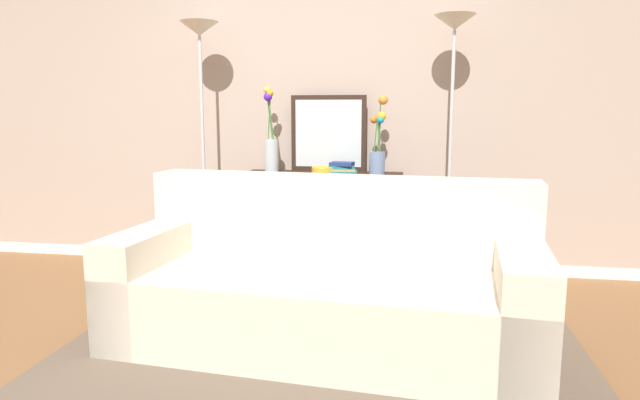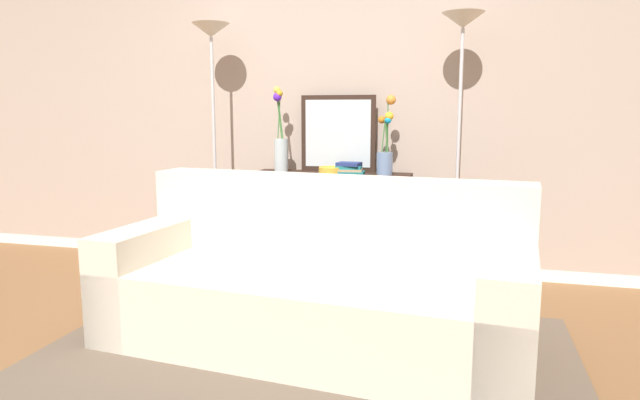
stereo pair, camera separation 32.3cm
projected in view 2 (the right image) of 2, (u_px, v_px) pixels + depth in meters
The scene contains 13 objects.
ground_plane at pixel (217, 376), 2.67m from camera, with size 16.00×16.00×0.02m, color brown.
back_wall at pixel (323, 75), 4.37m from camera, with size 12.00×0.15×3.05m.
area_rug at pixel (307, 352), 2.89m from camera, with size 2.72×1.65×0.01m.
couch at pixel (316, 287), 3.00m from camera, with size 2.28×1.12×0.88m.
console_table at pixel (331, 206), 4.19m from camera, with size 1.18×0.34×0.79m.
floor_lamp_left at pixel (212, 79), 4.19m from camera, with size 0.28×0.28×1.89m.
floor_lamp_right at pixel (461, 75), 3.73m from camera, with size 0.28×0.28×1.89m.
wall_mirror at pixel (338, 134), 4.23m from camera, with size 0.58×0.02×0.58m.
vase_tall_flowers at pixel (280, 144), 4.24m from camera, with size 0.11×0.12×0.64m.
vase_short_flowers at pixel (386, 148), 4.01m from camera, with size 0.13×0.12×0.57m.
fruit_bowl at pixel (331, 171), 4.05m from camera, with size 0.17×0.17×0.06m.
book_stack at pixel (349, 169), 4.04m from camera, with size 0.23×0.17×0.09m.
book_row_under_console at pixel (300, 266), 4.33m from camera, with size 0.45×0.18×0.12m.
Camera 2 is at (1.12, -2.30, 1.25)m, focal length 31.29 mm.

